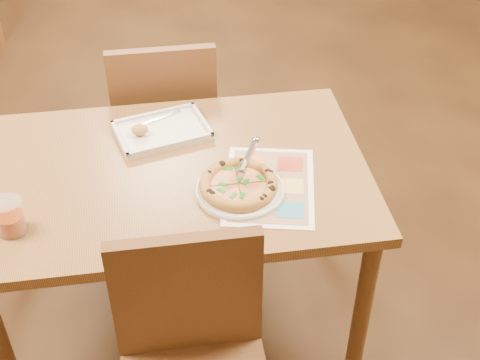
{
  "coord_description": "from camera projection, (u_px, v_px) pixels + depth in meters",
  "views": [
    {
      "loc": [
        -0.04,
        -1.75,
        2.11
      ],
      "look_at": [
        0.2,
        -0.14,
        0.77
      ],
      "focal_mm": 50.0,
      "sensor_mm": 36.0,
      "label": 1
    }
  ],
  "objects": [
    {
      "name": "pizza",
      "position": [
        238.0,
        185.0,
        2.12
      ],
      "size": [
        0.25,
        0.25,
        0.04
      ],
      "rotation": [
        0.0,
        0.0,
        -0.01
      ],
      "color": "#BE8641",
      "rests_on": "plate"
    },
    {
      "name": "appetizer_tray",
      "position": [
        160.0,
        132.0,
        2.38
      ],
      "size": [
        0.36,
        0.29,
        0.06
      ],
      "rotation": [
        0.0,
        0.0,
        0.25
      ],
      "color": "silver",
      "rests_on": "dining_table"
    },
    {
      "name": "glass_tumbler",
      "position": [
        10.0,
        219.0,
        1.97
      ],
      "size": [
        0.09,
        0.09,
        0.11
      ],
      "rotation": [
        0.0,
        0.0,
        0.08
      ],
      "color": "maroon",
      "rests_on": "dining_table"
    },
    {
      "name": "menu",
      "position": [
        269.0,
        186.0,
        2.16
      ],
      "size": [
        0.37,
        0.45,
        0.0
      ],
      "primitive_type": "cube",
      "rotation": [
        0.0,
        0.0,
        -0.22
      ],
      "color": "white",
      "rests_on": "dining_table"
    },
    {
      "name": "pizza_cutter",
      "position": [
        247.0,
        161.0,
        2.12
      ],
      "size": [
        0.09,
        0.14,
        0.09
      ],
      "rotation": [
        0.0,
        0.0,
        1.01
      ],
      "color": "silver",
      "rests_on": "pizza"
    },
    {
      "name": "chair_far",
      "position": [
        165.0,
        110.0,
        2.78
      ],
      "size": [
        0.42,
        0.42,
        0.47
      ],
      "rotation": [
        0.0,
        0.0,
        3.14
      ],
      "color": "brown",
      "rests_on": "ground"
    },
    {
      "name": "chair_near",
      "position": [
        192.0,
        347.0,
        1.86
      ],
      "size": [
        0.42,
        0.42,
        0.47
      ],
      "color": "brown",
      "rests_on": "ground"
    },
    {
      "name": "dining_table",
      "position": [
        175.0,
        190.0,
        2.28
      ],
      "size": [
        1.3,
        0.85,
        0.72
      ],
      "color": "olive",
      "rests_on": "ground"
    },
    {
      "name": "plate",
      "position": [
        240.0,
        190.0,
        2.13
      ],
      "size": [
        0.29,
        0.29,
        0.02
      ],
      "primitive_type": "cylinder",
      "rotation": [
        0.0,
        0.0,
        0.04
      ],
      "color": "white",
      "rests_on": "dining_table"
    }
  ]
}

